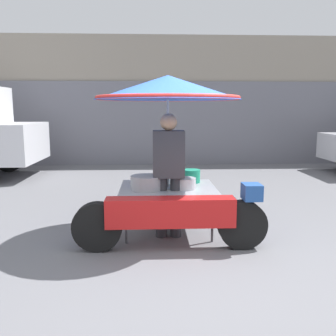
# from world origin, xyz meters

# --- Properties ---
(ground_plane) EXTENTS (36.00, 36.00, 0.00)m
(ground_plane) POSITION_xyz_m (0.00, 0.00, 0.00)
(ground_plane) COLOR slate
(shopfront_building) EXTENTS (28.00, 2.06, 3.58)m
(shopfront_building) POSITION_xyz_m (0.00, 7.98, 1.78)
(shopfront_building) COLOR gray
(shopfront_building) RESTS_ON ground
(vendor_motorcycle_cart) EXTENTS (2.19, 1.81, 1.98)m
(vendor_motorcycle_cart) POSITION_xyz_m (-0.34, 0.97, 1.51)
(vendor_motorcycle_cart) COLOR black
(vendor_motorcycle_cart) RESTS_ON ground
(vendor_person) EXTENTS (0.38, 0.22, 1.52)m
(vendor_person) POSITION_xyz_m (-0.34, 0.86, 0.85)
(vendor_person) COLOR #2D2D33
(vendor_person) RESTS_ON ground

